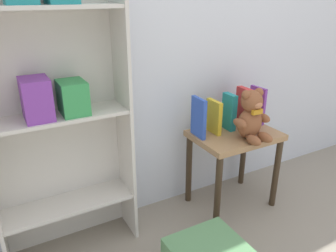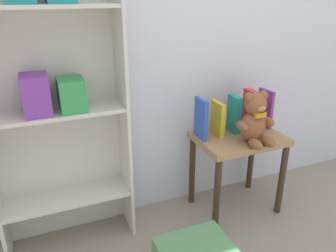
{
  "view_description": "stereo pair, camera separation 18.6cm",
  "coord_description": "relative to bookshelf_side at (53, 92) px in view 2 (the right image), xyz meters",
  "views": [
    {
      "loc": [
        -1.12,
        -0.41,
        1.34
      ],
      "look_at": [
        -0.29,
        1.1,
        0.64
      ],
      "focal_mm": 35.0,
      "sensor_mm": 36.0,
      "label": 1
    },
    {
      "loc": [
        -0.96,
        -0.49,
        1.34
      ],
      "look_at": [
        -0.29,
        1.1,
        0.64
      ],
      "focal_mm": 35.0,
      "sensor_mm": 36.0,
      "label": 2
    }
  ],
  "objects": [
    {
      "name": "wall_back",
      "position": [
        0.88,
        0.13,
        0.37
      ],
      "size": [
        4.8,
        0.06,
        2.5
      ],
      "color": "silver",
      "rests_on": "ground_plane"
    },
    {
      "name": "bookshelf_side",
      "position": [
        0.0,
        0.0,
        0.0
      ],
      "size": [
        0.7,
        0.24,
        1.57
      ],
      "color": "beige",
      "rests_on": "ground_plane"
    },
    {
      "name": "display_table",
      "position": [
        1.04,
        -0.14,
        -0.46
      ],
      "size": [
        0.53,
        0.38,
        0.52
      ],
      "color": "#9E754C",
      "rests_on": "ground_plane"
    },
    {
      "name": "teddy_bear",
      "position": [
        1.06,
        -0.25,
        -0.22
      ],
      "size": [
        0.23,
        0.21,
        0.31
      ],
      "color": "brown",
      "rests_on": "display_table"
    },
    {
      "name": "book_standing_blue",
      "position": [
        0.81,
        -0.07,
        -0.24
      ],
      "size": [
        0.03,
        0.14,
        0.24
      ],
      "primitive_type": "cube",
      "rotation": [
        0.0,
        0.0,
        -0.04
      ],
      "color": "#2D51B7",
      "rests_on": "display_table"
    },
    {
      "name": "book_standing_yellow",
      "position": [
        0.92,
        -0.06,
        -0.26
      ],
      "size": [
        0.03,
        0.14,
        0.21
      ],
      "primitive_type": "cube",
      "rotation": [
        0.0,
        0.0,
        -0.02
      ],
      "color": "gold",
      "rests_on": "display_table"
    },
    {
      "name": "book_standing_teal",
      "position": [
        1.04,
        -0.06,
        -0.24
      ],
      "size": [
        0.04,
        0.11,
        0.23
      ],
      "primitive_type": "cube",
      "rotation": [
        0.0,
        0.0,
        -0.03
      ],
      "color": "teal",
      "rests_on": "display_table"
    },
    {
      "name": "book_standing_red",
      "position": [
        1.16,
        -0.07,
        -0.23
      ],
      "size": [
        0.04,
        0.14,
        0.26
      ],
      "primitive_type": "cube",
      "rotation": [
        0.0,
        0.0,
        -0.03
      ],
      "color": "red",
      "rests_on": "display_table"
    },
    {
      "name": "book_standing_purple",
      "position": [
        1.28,
        -0.06,
        -0.24
      ],
      "size": [
        0.03,
        0.14,
        0.25
      ],
      "primitive_type": "cube",
      "rotation": [
        0.0,
        0.0,
        0.03
      ],
      "color": "purple",
      "rests_on": "display_table"
    }
  ]
}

